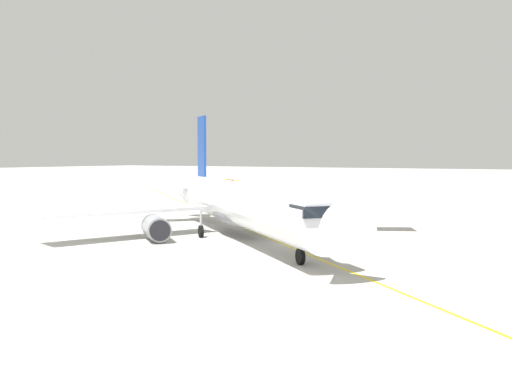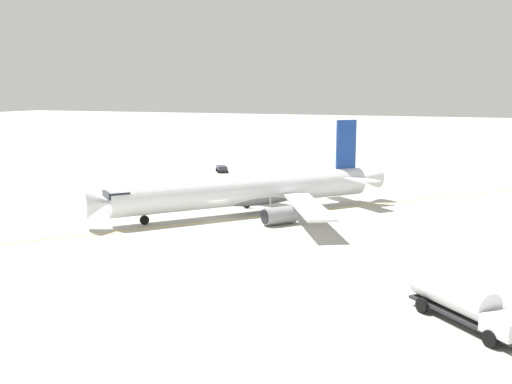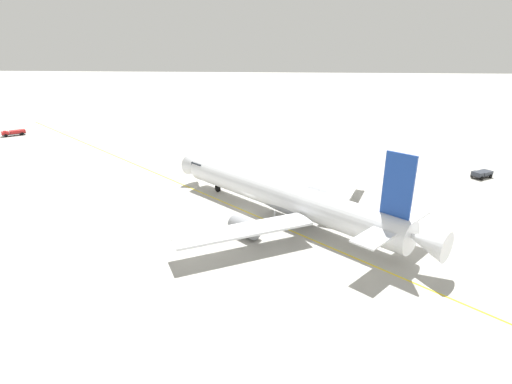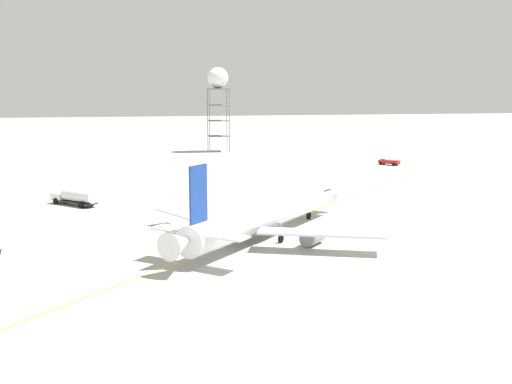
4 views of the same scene
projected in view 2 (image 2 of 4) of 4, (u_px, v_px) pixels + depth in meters
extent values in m
plane|color=#ADAAA3|center=(218.00, 220.00, 72.18)|extent=(600.00, 600.00, 0.00)
cylinder|color=white|center=(246.00, 190.00, 75.09)|extent=(29.24, 25.60, 3.77)
cone|color=white|center=(97.00, 203.00, 66.53)|extent=(4.61, 4.67, 3.58)
cone|color=white|center=(366.00, 178.00, 83.74)|extent=(5.12, 5.03, 3.21)
cube|color=black|center=(116.00, 194.00, 67.39)|extent=(3.90, 4.00, 0.70)
ellipsoid|color=slate|center=(258.00, 197.00, 76.07)|extent=(11.84, 10.77, 2.07)
cube|color=#193D93|center=(346.00, 144.00, 81.25)|extent=(2.60, 2.25, 6.66)
cube|color=white|center=(361.00, 180.00, 78.97)|extent=(5.52, 5.85, 0.20)
cube|color=white|center=(331.00, 173.00, 85.06)|extent=(5.52, 5.85, 0.20)
cube|color=white|center=(308.00, 206.00, 68.12)|extent=(15.38, 10.36, 0.28)
cube|color=white|center=(235.00, 183.00, 85.16)|extent=(8.21, 15.94, 0.28)
cylinder|color=gray|center=(279.00, 215.00, 69.28)|extent=(4.27, 4.05, 2.02)
cylinder|color=black|center=(265.00, 217.00, 68.37)|extent=(1.23, 1.41, 1.72)
cylinder|color=gray|center=(227.00, 196.00, 82.20)|extent=(4.27, 4.05, 2.02)
cylinder|color=black|center=(214.00, 197.00, 81.29)|extent=(1.23, 1.41, 1.72)
cylinder|color=#9EA0A5|center=(144.00, 212.00, 69.27)|extent=(0.20, 0.20, 1.85)
cylinder|color=black|center=(144.00, 220.00, 69.43)|extent=(1.03, 0.94, 1.10)
cylinder|color=#9EA0A5|center=(270.00, 206.00, 73.29)|extent=(0.20, 0.20, 1.85)
cylinder|color=black|center=(270.00, 213.00, 73.45)|extent=(1.03, 0.94, 1.10)
cylinder|color=#9EA0A5|center=(247.00, 197.00, 79.03)|extent=(0.20, 0.20, 1.85)
cylinder|color=black|center=(247.00, 204.00, 79.19)|extent=(1.03, 0.94, 1.10)
cube|color=#232326|center=(466.00, 316.00, 39.71)|extent=(7.91, 8.22, 0.20)
cube|color=silver|center=(508.00, 325.00, 36.49)|extent=(3.41, 3.41, 1.10)
cylinder|color=silver|center=(453.00, 294.00, 40.68)|extent=(6.17, 6.36, 2.12)
cylinder|color=black|center=(490.00, 339.00, 36.30)|extent=(0.96, 0.99, 1.10)
cylinder|color=black|center=(448.00, 301.00, 42.91)|extent=(0.96, 0.99, 1.10)
cylinder|color=black|center=(422.00, 306.00, 41.91)|extent=(0.96, 0.99, 1.10)
cube|color=#232326|center=(222.00, 170.00, 113.88)|extent=(3.89, 3.26, 0.20)
cube|color=#2D333D|center=(223.00, 168.00, 112.55)|extent=(1.87, 2.04, 0.70)
cube|color=black|center=(223.00, 168.00, 112.10)|extent=(0.86, 1.25, 0.39)
cube|color=#2D333D|center=(221.00, 167.00, 114.45)|extent=(2.94, 2.75, 0.60)
cylinder|color=black|center=(227.00, 171.00, 112.81)|extent=(0.69, 0.59, 0.64)
cylinder|color=black|center=(218.00, 171.00, 112.48)|extent=(0.69, 0.59, 0.64)
cylinder|color=black|center=(225.00, 169.00, 115.21)|extent=(0.69, 0.59, 0.64)
cylinder|color=black|center=(217.00, 170.00, 114.88)|extent=(0.69, 0.59, 0.64)
cube|color=yellow|center=(214.00, 221.00, 71.19)|extent=(139.24, 122.49, 0.01)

